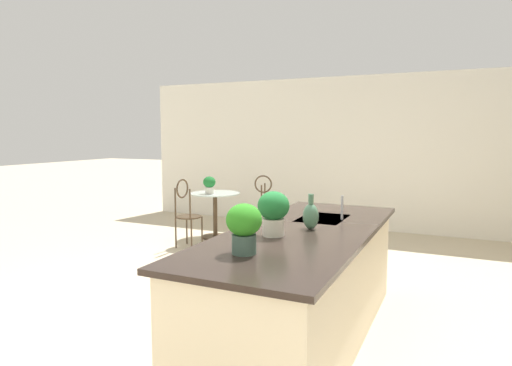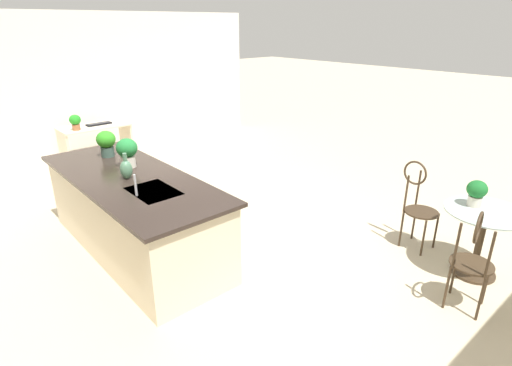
{
  "view_description": "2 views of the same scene",
  "coord_description": "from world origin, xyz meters",
  "px_view_note": "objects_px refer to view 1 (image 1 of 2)",
  "views": [
    {
      "loc": [
        3.67,
        1.98,
        1.69
      ],
      "look_at": [
        -1.37,
        -0.34,
        1.08
      ],
      "focal_mm": 31.25,
      "sensor_mm": 36.0,
      "label": 1
    },
    {
      "loc": [
        -3.75,
        2.55,
        2.5
      ],
      "look_at": [
        -0.68,
        -0.15,
        0.87
      ],
      "focal_mm": 28.39,
      "sensor_mm": 36.0,
      "label": 2
    }
  ],
  "objects_px": {
    "potted_plant_counter_far": "(244,225)",
    "potted_plant_counter_near": "(273,210)",
    "bistro_table": "(215,211)",
    "potted_plant_on_table": "(209,184)",
    "vase_on_counter": "(311,216)",
    "chair_near_window": "(186,210)",
    "chair_by_island": "(258,204)"
  },
  "relations": [
    {
      "from": "potted_plant_on_table",
      "to": "vase_on_counter",
      "type": "xyz_separation_m",
      "value": [
        2.64,
        2.53,
        0.13
      ]
    },
    {
      "from": "potted_plant_counter_far",
      "to": "vase_on_counter",
      "type": "xyz_separation_m",
      "value": [
        -0.9,
        0.16,
        -0.08
      ]
    },
    {
      "from": "potted_plant_on_table",
      "to": "potted_plant_counter_far",
      "type": "relative_size",
      "value": 0.85
    },
    {
      "from": "chair_by_island",
      "to": "vase_on_counter",
      "type": "relative_size",
      "value": 3.62
    },
    {
      "from": "potted_plant_on_table",
      "to": "vase_on_counter",
      "type": "distance_m",
      "value": 3.66
    },
    {
      "from": "potted_plant_on_table",
      "to": "vase_on_counter",
      "type": "bearing_deg",
      "value": 43.72
    },
    {
      "from": "chair_by_island",
      "to": "bistro_table",
      "type": "bearing_deg",
      "value": -75.73
    },
    {
      "from": "potted_plant_counter_near",
      "to": "potted_plant_on_table",
      "type": "bearing_deg",
      "value": -141.93
    },
    {
      "from": "vase_on_counter",
      "to": "chair_near_window",
      "type": "bearing_deg",
      "value": -128.5
    },
    {
      "from": "bistro_table",
      "to": "chair_by_island",
      "type": "bearing_deg",
      "value": 104.27
    },
    {
      "from": "potted_plant_counter_near",
      "to": "bistro_table",
      "type": "bearing_deg",
      "value": -143.43
    },
    {
      "from": "bistro_table",
      "to": "vase_on_counter",
      "type": "relative_size",
      "value": 2.78
    },
    {
      "from": "bistro_table",
      "to": "chair_near_window",
      "type": "bearing_deg",
      "value": -4.84
    },
    {
      "from": "chair_by_island",
      "to": "potted_plant_counter_far",
      "type": "relative_size",
      "value": 3.17
    },
    {
      "from": "bistro_table",
      "to": "potted_plant_counter_near",
      "type": "xyz_separation_m",
      "value": [
        3.13,
        2.32,
        0.67
      ]
    },
    {
      "from": "potted_plant_counter_far",
      "to": "potted_plant_counter_near",
      "type": "relative_size",
      "value": 0.96
    },
    {
      "from": "chair_near_window",
      "to": "potted_plant_counter_far",
      "type": "bearing_deg",
      "value": 39.3
    },
    {
      "from": "potted_plant_counter_far",
      "to": "potted_plant_on_table",
      "type": "bearing_deg",
      "value": -146.25
    },
    {
      "from": "chair_near_window",
      "to": "vase_on_counter",
      "type": "distance_m",
      "value": 3.31
    },
    {
      "from": "bistro_table",
      "to": "vase_on_counter",
      "type": "distance_m",
      "value": 3.79
    },
    {
      "from": "bistro_table",
      "to": "potted_plant_counter_far",
      "type": "height_order",
      "value": "potted_plant_counter_far"
    },
    {
      "from": "potted_plant_counter_near",
      "to": "vase_on_counter",
      "type": "height_order",
      "value": "potted_plant_counter_near"
    },
    {
      "from": "potted_plant_on_table",
      "to": "potted_plant_counter_near",
      "type": "relative_size",
      "value": 0.82
    },
    {
      "from": "chair_by_island",
      "to": "vase_on_counter",
      "type": "distance_m",
      "value": 3.5
    },
    {
      "from": "potted_plant_on_table",
      "to": "potted_plant_counter_near",
      "type": "bearing_deg",
      "value": 38.07
    },
    {
      "from": "bistro_table",
      "to": "potted_plant_counter_far",
      "type": "xyz_separation_m",
      "value": [
        3.68,
        2.35,
        0.66
      ]
    },
    {
      "from": "potted_plant_counter_far",
      "to": "vase_on_counter",
      "type": "bearing_deg",
      "value": 169.92
    },
    {
      "from": "potted_plant_counter_far",
      "to": "potted_plant_counter_near",
      "type": "bearing_deg",
      "value": -177.62
    },
    {
      "from": "vase_on_counter",
      "to": "potted_plant_on_table",
      "type": "bearing_deg",
      "value": -136.28
    },
    {
      "from": "potted_plant_on_table",
      "to": "potted_plant_counter_far",
      "type": "bearing_deg",
      "value": 33.75
    },
    {
      "from": "chair_by_island",
      "to": "potted_plant_counter_far",
      "type": "xyz_separation_m",
      "value": [
        3.85,
        1.67,
        0.54
      ]
    },
    {
      "from": "bistro_table",
      "to": "chair_by_island",
      "type": "xyz_separation_m",
      "value": [
        -0.17,
        0.68,
        0.13
      ]
    }
  ]
}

